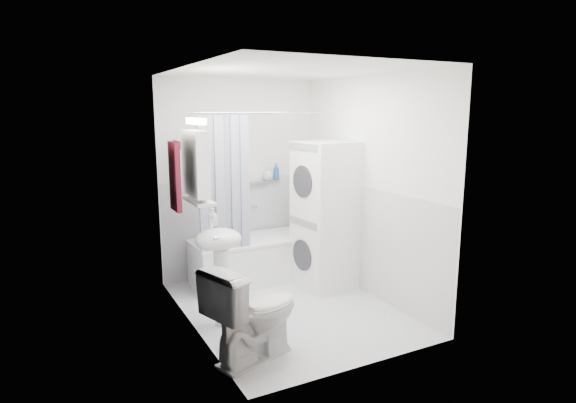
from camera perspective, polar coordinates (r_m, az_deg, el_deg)
name	(u,v)px	position (r m, az deg, el deg)	size (l,w,h in m)	color
floor	(288,308)	(5.13, 0.05, -12.50)	(2.60, 2.60, 0.00)	silver
room_walls	(288,166)	(4.74, 0.05, 4.23)	(2.60, 2.60, 2.60)	white
wainscot	(276,245)	(5.18, -1.45, -5.23)	(1.98, 2.58, 2.58)	silver
door	(216,239)	(3.97, -8.52, -4.37)	(0.05, 2.00, 2.00)	brown
bathtub	(251,258)	(5.80, -4.46, -6.67)	(1.38, 0.66, 0.53)	white
tub_spout	(254,206)	(6.03, -4.01, -0.49)	(0.04, 0.04, 0.12)	silver
curtain_rod	(258,113)	(5.29, -3.57, 10.46)	(0.02, 0.02, 1.56)	silver
shower_curtain	(224,184)	(5.19, -7.59, 2.08)	(0.55, 0.02, 1.45)	#121C40
sink	(219,254)	(4.57, -8.13, -6.20)	(0.44, 0.37, 1.04)	white
medicine_cabinet	(196,162)	(4.49, -10.89, 4.67)	(0.13, 0.50, 0.71)	white
shelf	(199,201)	(4.55, -10.54, 0.10)	(0.18, 0.54, 0.03)	silver
shower_caddy	(258,182)	(5.99, -3.57, 2.34)	(0.22, 0.06, 0.02)	silver
towel	(175,175)	(5.13, -13.26, 3.10)	(0.07, 0.31, 0.74)	maroon
washer_dryer	(325,215)	(5.52, 4.44, -1.65)	(0.65, 0.65, 1.68)	white
toilet	(254,312)	(4.05, -4.07, -12.90)	(0.46, 0.83, 0.81)	white
soap_pump	(213,222)	(4.79, -8.91, -2.36)	(0.08, 0.17, 0.08)	gray
shelf_bottle	(203,198)	(4.40, -9.99, 0.39)	(0.07, 0.18, 0.07)	gray
shelf_cup	(195,192)	(4.65, -11.00, 1.11)	(0.10, 0.09, 0.10)	gray
shampoo_a	(268,175)	(6.03, -2.43, 3.15)	(0.13, 0.17, 0.13)	gray
shampoo_b	(276,176)	(6.09, -1.41, 2.98)	(0.08, 0.21, 0.08)	#245390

